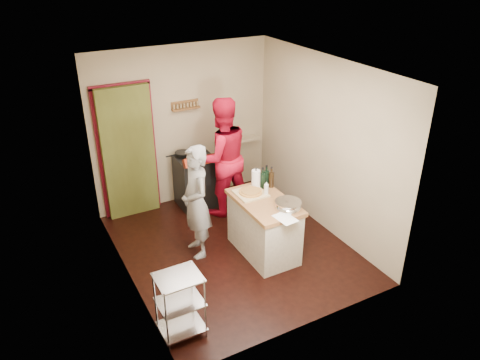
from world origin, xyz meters
The scene contains 10 objects.
floor centered at (0.00, 0.00, 0.00)m, with size 3.50×3.50×0.00m, color black.
back_wall centered at (-0.64, 1.78, 1.13)m, with size 3.00×0.44×2.60m.
left_wall centered at (-1.50, 0.00, 1.30)m, with size 0.04×3.50×2.60m, color tan.
right_wall centered at (1.50, 0.00, 1.30)m, with size 0.04×3.50×2.60m, color tan.
ceiling centered at (0.00, 0.00, 2.61)m, with size 3.00×3.50×0.02m, color white.
stove centered at (0.05, 1.42, 0.45)m, with size 0.60×0.63×1.00m.
wire_shelving centered at (-1.28, -1.20, 0.44)m, with size 0.48×0.40×0.80m.
island centered at (0.33, -0.29, 0.45)m, with size 0.66×1.23×1.14m.
person_stripe centered at (-0.49, 0.15, 0.81)m, with size 0.59×0.39×1.62m, color #A8A9AD.
person_red centered at (0.33, 1.03, 0.96)m, with size 0.93×0.73×1.92m, color red.
Camera 1 is at (-2.57, -4.97, 3.91)m, focal length 35.00 mm.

